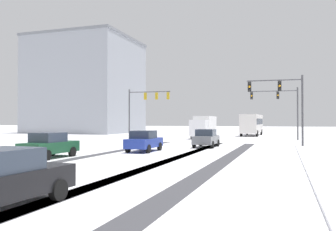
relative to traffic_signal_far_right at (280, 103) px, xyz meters
The scene contains 14 objects.
wheel_track_left_lane 26.06m from the traffic_signal_far_right, 103.75° to the right, with size 0.83×33.03×0.01m, color #424247.
wheel_track_right_lane 26.07m from the traffic_signal_far_right, 103.77° to the right, with size 0.76×33.03×0.01m, color #424247.
wheel_track_center 28.01m from the traffic_signal_far_right, 115.62° to the right, with size 0.90×33.03×0.01m, color #424247.
wheel_track_oncoming 25.51m from the traffic_signal_far_right, 96.70° to the right, with size 1.02×33.03×0.01m, color #424247.
traffic_signal_far_right is the anchor object (origin of this frame).
traffic_signal_near_right 12.00m from the traffic_signal_far_right, 88.39° to the right, with size 4.95×0.56×6.50m.
traffic_signal_far_left 16.95m from the traffic_signal_far_right, 167.09° to the right, with size 5.64×0.57×6.50m.
car_grey_lead 16.19m from the traffic_signal_far_right, 113.31° to the right, with size 1.84×4.10×1.62m.
car_blue_second 22.94m from the traffic_signal_far_right, 115.72° to the right, with size 1.89×4.13×1.62m.
car_dark_green_third 30.22m from the traffic_signal_far_right, 117.35° to the right, with size 1.91×4.14×1.62m.
car_black_fifth 38.61m from the traffic_signal_far_right, 100.07° to the right, with size 1.98×4.17×1.62m.
bus_oncoming 13.66m from the traffic_signal_far_right, 109.90° to the left, with size 2.88×11.06×3.38m.
box_truck_delivery 10.44m from the traffic_signal_far_right, behind, with size 2.31×7.40×3.02m.
office_building_far_left_block 41.60m from the traffic_signal_far_right, 156.37° to the left, with size 19.32×17.70×19.03m.
Camera 1 is at (8.86, -5.34, 2.36)m, focal length 37.20 mm.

